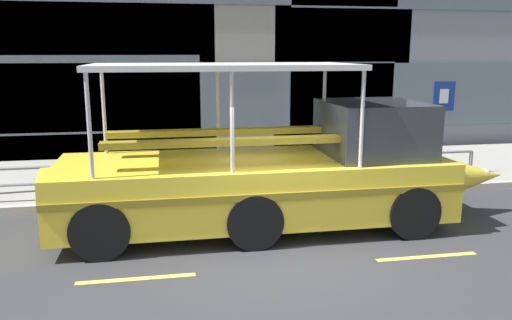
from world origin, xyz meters
TOP-DOWN VIEW (x-y plane):
  - ground_plane at (0.00, 0.00)m, footprint 120.00×120.00m
  - sidewalk at (0.00, 5.60)m, footprint 32.00×4.80m
  - curb_edge at (0.00, 3.11)m, footprint 32.00×0.18m
  - lane_centreline at (-0.00, -0.61)m, footprint 25.80×0.12m
  - curb_guardrail at (-0.40, 3.45)m, footprint 12.41×0.09m
  - parking_sign at (5.22, 4.06)m, footprint 0.60×0.12m
  - duck_tour_boat at (0.31, 1.40)m, footprint 9.27×2.54m
  - pedestrian_near_bow at (2.62, 4.74)m, footprint 0.33×0.35m

SIDE VIEW (x-z plane):
  - ground_plane at x=0.00m, z-range 0.00..0.00m
  - lane_centreline at x=0.00m, z-range 0.00..0.01m
  - sidewalk at x=0.00m, z-range 0.00..0.18m
  - curb_edge at x=0.00m, z-range 0.00..0.18m
  - curb_guardrail at x=-0.40m, z-range 0.32..1.10m
  - duck_tour_boat at x=0.31m, z-range -0.54..2.64m
  - pedestrian_near_bow at x=2.62m, z-range 0.34..1.89m
  - parking_sign at x=5.22m, z-range 0.63..3.10m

